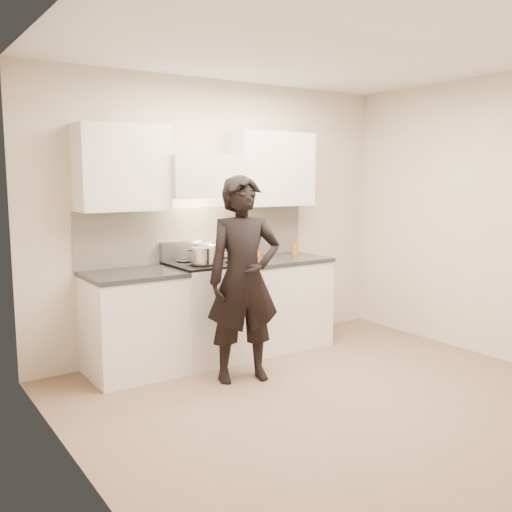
# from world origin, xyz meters

# --- Properties ---
(ground_plane) EXTENTS (4.00, 4.00, 0.00)m
(ground_plane) POSITION_xyz_m (0.00, 0.00, 0.00)
(ground_plane) COLOR #7F624C
(room_shell) EXTENTS (4.04, 3.54, 2.70)m
(room_shell) POSITION_xyz_m (-0.06, 0.37, 1.60)
(room_shell) COLOR beige
(room_shell) RESTS_ON ground
(stove) EXTENTS (0.76, 0.65, 0.96)m
(stove) POSITION_xyz_m (-0.30, 1.42, 0.47)
(stove) COLOR silver
(stove) RESTS_ON ground
(counter_right) EXTENTS (0.92, 0.67, 0.92)m
(counter_right) POSITION_xyz_m (0.53, 1.43, 0.46)
(counter_right) COLOR silver
(counter_right) RESTS_ON ground
(counter_left) EXTENTS (0.82, 0.67, 0.92)m
(counter_left) POSITION_xyz_m (-1.08, 1.43, 0.46)
(counter_left) COLOR silver
(counter_left) RESTS_ON ground
(wok) EXTENTS (0.36, 0.44, 0.29)m
(wok) POSITION_xyz_m (-0.19, 1.57, 1.06)
(wok) COLOR silver
(wok) RESTS_ON stove
(stock_pot) EXTENTS (0.32, 0.22, 0.15)m
(stock_pot) POSITION_xyz_m (-0.44, 1.31, 1.03)
(stock_pot) COLOR silver
(stock_pot) RESTS_ON stove
(utensil_crock) EXTENTS (0.11, 0.11, 0.30)m
(utensil_crock) POSITION_xyz_m (0.23, 1.63, 1.01)
(utensil_crock) COLOR #ABABAB
(utensil_crock) RESTS_ON counter_right
(spice_jar) EXTENTS (0.05, 0.05, 0.10)m
(spice_jar) POSITION_xyz_m (0.37, 1.60, 0.97)
(spice_jar) COLOR #E35D05
(spice_jar) RESTS_ON counter_right
(oil_glass) EXTENTS (0.07, 0.07, 0.12)m
(oil_glass) POSITION_xyz_m (0.82, 1.55, 0.98)
(oil_glass) COLOR #A96320
(oil_glass) RESTS_ON counter_right
(person) EXTENTS (0.73, 0.58, 1.76)m
(person) POSITION_xyz_m (-0.34, 0.76, 0.88)
(person) COLOR black
(person) RESTS_ON ground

